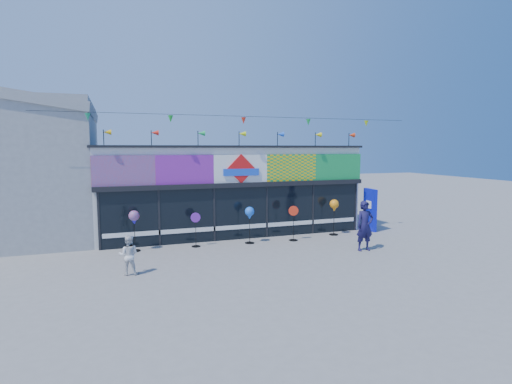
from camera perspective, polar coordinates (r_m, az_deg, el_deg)
name	(u,v)px	position (r m, az deg, el deg)	size (l,w,h in m)	color
ground	(269,259)	(14.56, 1.89, -9.59)	(80.00, 80.00, 0.00)	slate
kite_shop	(226,187)	(19.76, -4.33, 0.65)	(16.00, 5.70, 5.31)	white
blue_sign	(370,210)	(20.11, 15.97, -2.42)	(0.23, 1.02, 2.03)	#0D16C5
spinner_0	(134,219)	(16.09, -17.02, -3.67)	(0.40, 0.40, 1.60)	black
spinner_1	(196,229)	(16.36, -8.61, -5.22)	(0.39, 0.36, 1.40)	black
spinner_2	(250,214)	(16.67, -0.93, -3.18)	(0.39, 0.39, 1.55)	black
spinner_3	(293,222)	(17.31, 5.36, -4.32)	(0.42, 0.39, 1.52)	black
spinner_4	(334,207)	(18.61, 11.11, -2.06)	(0.42, 0.42, 1.65)	black
adult_man	(365,226)	(16.11, 15.29, -4.69)	(0.71, 0.47, 1.95)	#171440
child	(129,255)	(13.34, -17.74, -8.56)	(0.62, 0.35, 1.27)	silver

